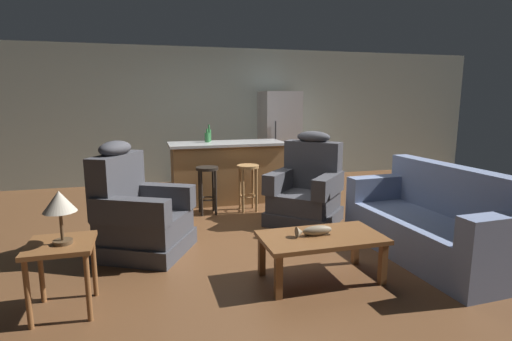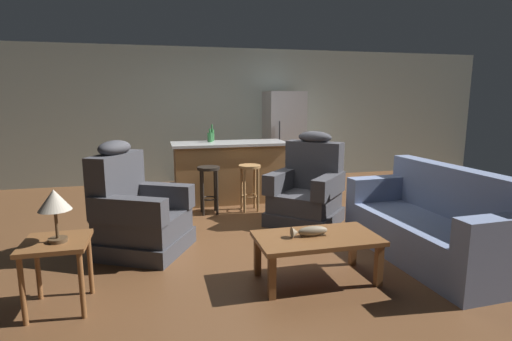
{
  "view_description": "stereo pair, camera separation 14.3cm",
  "coord_description": "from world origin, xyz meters",
  "px_view_note": "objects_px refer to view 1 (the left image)",
  "views": [
    {
      "loc": [
        -1.25,
        -4.8,
        1.64
      ],
      "look_at": [
        0.07,
        -0.1,
        0.75
      ],
      "focal_mm": 28.0,
      "sensor_mm": 36.0,
      "label": 1
    },
    {
      "loc": [
        -1.11,
        -4.83,
        1.64
      ],
      "look_at": [
        0.07,
        -0.1,
        0.75
      ],
      "focal_mm": 28.0,
      "sensor_mm": 36.0,
      "label": 2
    }
  ],
  "objects_px": {
    "end_table": "(61,255)",
    "bottle_short_amber": "(209,135)",
    "bar_stool_right": "(248,179)",
    "coffee_table": "(321,241)",
    "bottle_tall_green": "(207,137)",
    "couch": "(434,225)",
    "table_lamp": "(59,204)",
    "bar_stool_left": "(207,181)",
    "refrigerator": "(279,137)",
    "recliner_near_island": "(307,191)",
    "kitchen_island": "(227,172)",
    "recliner_near_lamp": "(138,214)",
    "fish_figurine": "(314,231)"
  },
  "relations": [
    {
      "from": "recliner_near_lamp",
      "to": "refrigerator",
      "type": "distance_m",
      "value": 4.07
    },
    {
      "from": "table_lamp",
      "to": "bar_stool_left",
      "type": "distance_m",
      "value": 2.82
    },
    {
      "from": "couch",
      "to": "refrigerator",
      "type": "relative_size",
      "value": 1.1
    },
    {
      "from": "coffee_table",
      "to": "fish_figurine",
      "type": "xyz_separation_m",
      "value": [
        -0.07,
        0.02,
        0.1
      ]
    },
    {
      "from": "recliner_near_island",
      "to": "table_lamp",
      "type": "height_order",
      "value": "recliner_near_island"
    },
    {
      "from": "end_table",
      "to": "bottle_short_amber",
      "type": "xyz_separation_m",
      "value": [
        1.67,
        3.25,
        0.59
      ]
    },
    {
      "from": "recliner_near_lamp",
      "to": "bar_stool_left",
      "type": "bearing_deg",
      "value": 80.48
    },
    {
      "from": "bottle_tall_green",
      "to": "couch",
      "type": "bearing_deg",
      "value": -56.87
    },
    {
      "from": "bar_stool_left",
      "to": "bottle_short_amber",
      "type": "bearing_deg",
      "value": 78.51
    },
    {
      "from": "recliner_near_lamp",
      "to": "refrigerator",
      "type": "bearing_deg",
      "value": 76.87
    },
    {
      "from": "fish_figurine",
      "to": "bar_stool_right",
      "type": "bearing_deg",
      "value": 89.96
    },
    {
      "from": "table_lamp",
      "to": "recliner_near_island",
      "type": "bearing_deg",
      "value": 31.81
    },
    {
      "from": "coffee_table",
      "to": "end_table",
      "type": "height_order",
      "value": "end_table"
    },
    {
      "from": "bar_stool_right",
      "to": "kitchen_island",
      "type": "bearing_deg",
      "value": 106.3
    },
    {
      "from": "bottle_tall_green",
      "to": "bottle_short_amber",
      "type": "bearing_deg",
      "value": 71.42
    },
    {
      "from": "recliner_near_island",
      "to": "table_lamp",
      "type": "relative_size",
      "value": 2.93
    },
    {
      "from": "fish_figurine",
      "to": "recliner_near_island",
      "type": "bearing_deg",
      "value": 69.22
    },
    {
      "from": "couch",
      "to": "table_lamp",
      "type": "xyz_separation_m",
      "value": [
        -3.49,
        -0.19,
        0.53
      ]
    },
    {
      "from": "recliner_near_lamp",
      "to": "fish_figurine",
      "type": "bearing_deg",
      "value": -8.56
    },
    {
      "from": "table_lamp",
      "to": "couch",
      "type": "bearing_deg",
      "value": 3.1
    },
    {
      "from": "table_lamp",
      "to": "kitchen_island",
      "type": "distance_m",
      "value": 3.56
    },
    {
      "from": "coffee_table",
      "to": "bar_stool_left",
      "type": "distance_m",
      "value": 2.47
    },
    {
      "from": "kitchen_island",
      "to": "bar_stool_right",
      "type": "height_order",
      "value": "kitchen_island"
    },
    {
      "from": "end_table",
      "to": "bottle_tall_green",
      "type": "relative_size",
      "value": 2.66
    },
    {
      "from": "coffee_table",
      "to": "bar_stool_right",
      "type": "xyz_separation_m",
      "value": [
        -0.07,
        2.38,
        0.11
      ]
    },
    {
      "from": "couch",
      "to": "bar_stool_left",
      "type": "bearing_deg",
      "value": -49.28
    },
    {
      "from": "coffee_table",
      "to": "refrigerator",
      "type": "distance_m",
      "value": 4.36
    },
    {
      "from": "refrigerator",
      "to": "bottle_short_amber",
      "type": "height_order",
      "value": "refrigerator"
    },
    {
      "from": "table_lamp",
      "to": "fish_figurine",
      "type": "bearing_deg",
      "value": 0.51
    },
    {
      "from": "bar_stool_right",
      "to": "bottle_short_amber",
      "type": "relative_size",
      "value": 2.56
    },
    {
      "from": "kitchen_island",
      "to": "bar_stool_right",
      "type": "distance_m",
      "value": 0.66
    },
    {
      "from": "bar_stool_right",
      "to": "refrigerator",
      "type": "xyz_separation_m",
      "value": [
        1.11,
        1.83,
        0.41
      ]
    },
    {
      "from": "couch",
      "to": "bottle_tall_green",
      "type": "xyz_separation_m",
      "value": [
        -1.9,
        2.92,
        0.69
      ]
    },
    {
      "from": "recliner_near_lamp",
      "to": "bar_stool_left",
      "type": "xyz_separation_m",
      "value": [
        0.94,
        1.24,
        0.05
      ]
    },
    {
      "from": "fish_figurine",
      "to": "bar_stool_left",
      "type": "bearing_deg",
      "value": 104.17
    },
    {
      "from": "bar_stool_right",
      "to": "bottle_tall_green",
      "type": "distance_m",
      "value": 1.03
    },
    {
      "from": "couch",
      "to": "bar_stool_left",
      "type": "relative_size",
      "value": 2.84
    },
    {
      "from": "bottle_short_amber",
      "to": "refrigerator",
      "type": "bearing_deg",
      "value": 31.42
    },
    {
      "from": "coffee_table",
      "to": "end_table",
      "type": "distance_m",
      "value": 2.15
    },
    {
      "from": "fish_figurine",
      "to": "couch",
      "type": "distance_m",
      "value": 1.45
    },
    {
      "from": "end_table",
      "to": "bar_stool_left",
      "type": "height_order",
      "value": "bar_stool_left"
    },
    {
      "from": "coffee_table",
      "to": "recliner_near_lamp",
      "type": "height_order",
      "value": "recliner_near_lamp"
    },
    {
      "from": "recliner_near_island",
      "to": "bar_stool_right",
      "type": "relative_size",
      "value": 1.76
    },
    {
      "from": "couch",
      "to": "table_lamp",
      "type": "height_order",
      "value": "table_lamp"
    },
    {
      "from": "kitchen_island",
      "to": "bar_stool_left",
      "type": "bearing_deg",
      "value": -123.26
    },
    {
      "from": "table_lamp",
      "to": "refrigerator",
      "type": "height_order",
      "value": "refrigerator"
    },
    {
      "from": "bar_stool_left",
      "to": "kitchen_island",
      "type": "bearing_deg",
      "value": 56.74
    },
    {
      "from": "fish_figurine",
      "to": "bottle_short_amber",
      "type": "distance_m",
      "value": 3.34
    },
    {
      "from": "fish_figurine",
      "to": "table_lamp",
      "type": "relative_size",
      "value": 0.83
    },
    {
      "from": "bottle_short_amber",
      "to": "couch",
      "type": "bearing_deg",
      "value": -59.11
    }
  ]
}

